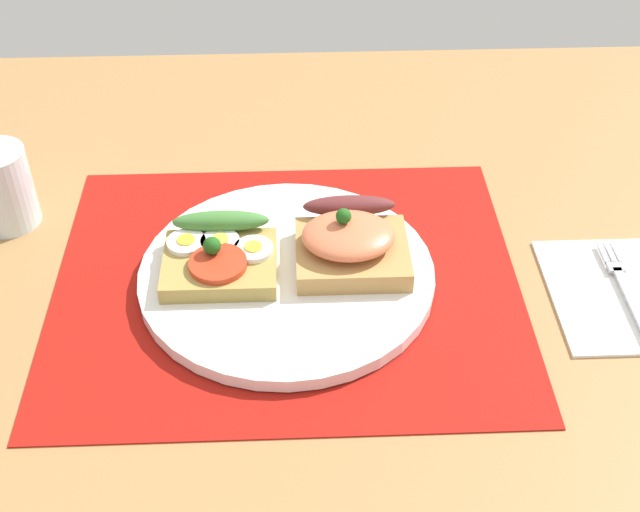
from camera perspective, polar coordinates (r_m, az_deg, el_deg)
ground_plane at (r=78.46cm, az=-2.19°, el=-2.65°), size 120.00×90.00×3.20cm
placemat at (r=77.28cm, az=-2.22°, el=-1.70°), size 41.93×35.25×0.30cm
plate at (r=76.76cm, az=-2.24°, el=-1.27°), size 26.61×26.61×1.25cm
sandwich_egg_tomato at (r=76.12cm, az=-6.75°, el=-0.06°), size 10.06×9.79×3.80cm
sandwich_salmon at (r=76.26cm, az=2.04°, el=0.97°), size 10.10×10.20×5.52cm
napkin at (r=80.43cm, az=19.39°, el=-2.33°), size 12.21×14.93×0.60cm
fork at (r=80.63cm, az=19.71°, el=-1.85°), size 1.62×12.68×0.32cm
drinking_glass at (r=87.42cm, az=-20.56°, el=4.31°), size 5.95×5.95×8.08cm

